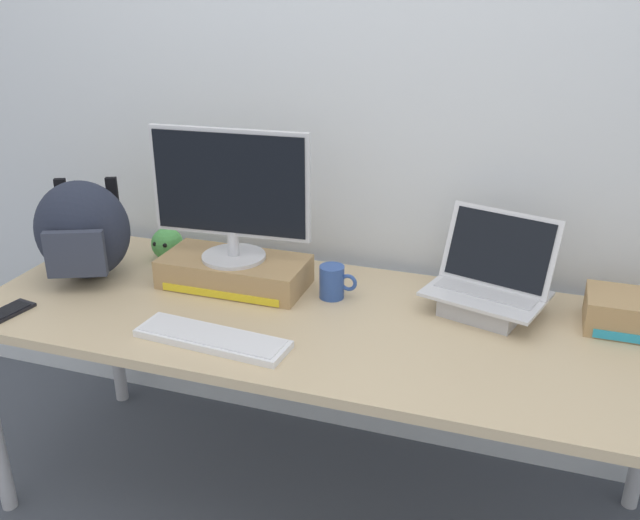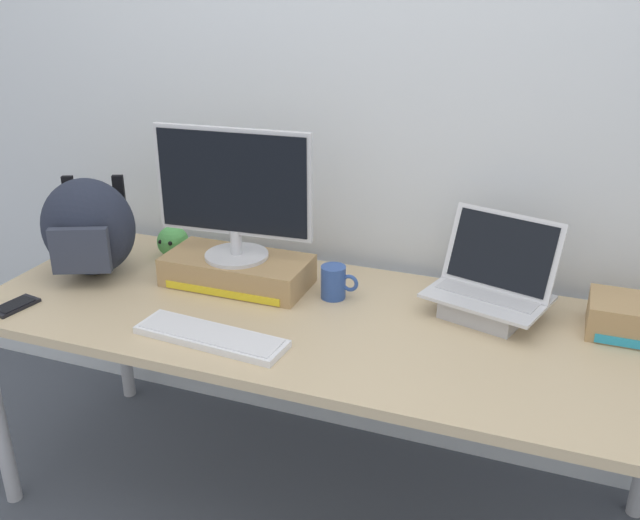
{
  "view_description": "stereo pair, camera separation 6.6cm",
  "coord_description": "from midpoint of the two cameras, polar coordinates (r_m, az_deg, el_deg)",
  "views": [
    {
      "loc": [
        0.58,
        -1.74,
        1.67
      ],
      "look_at": [
        0.0,
        0.0,
        0.9
      ],
      "focal_mm": 39.15,
      "sensor_mm": 36.0,
      "label": 1
    },
    {
      "loc": [
        0.64,
        -1.71,
        1.67
      ],
      "look_at": [
        0.0,
        0.0,
        0.9
      ],
      "focal_mm": 39.15,
      "sensor_mm": 36.0,
      "label": 2
    }
  ],
  "objects": [
    {
      "name": "ground_plane",
      "position": [
        2.48,
        0.81,
        -19.42
      ],
      "size": [
        20.0,
        20.0,
        0.0
      ],
      "primitive_type": "plane",
      "color": "#474C56"
    },
    {
      "name": "back_wall",
      "position": [
        2.33,
        5.24,
        13.7
      ],
      "size": [
        7.0,
        0.1,
        2.6
      ],
      "primitive_type": "cube",
      "color": "silver",
      "rests_on": "ground"
    },
    {
      "name": "desk",
      "position": [
        2.09,
        0.91,
        -6.03
      ],
      "size": [
        2.09,
        0.79,
        0.72
      ],
      "color": "tan",
      "rests_on": "ground"
    },
    {
      "name": "toner_box_yellow",
      "position": [
        2.26,
        -5.94,
        -0.86
      ],
      "size": [
        0.47,
        0.23,
        0.09
      ],
      "color": "#A88456",
      "rests_on": "desk"
    },
    {
      "name": "desktop_monitor",
      "position": [
        2.17,
        -6.23,
        5.48
      ],
      "size": [
        0.51,
        0.2,
        0.42
      ],
      "rotation": [
        0.0,
        0.0,
        0.07
      ],
      "color": "silver",
      "rests_on": "toner_box_yellow"
    },
    {
      "name": "open_laptop",
      "position": [
        2.12,
        14.53,
        -2.83
      ],
      "size": [
        0.39,
        0.32,
        0.29
      ],
      "rotation": [
        0.0,
        0.0,
        -0.28
      ],
      "color": "#ADADB2",
      "rests_on": "desk"
    },
    {
      "name": "external_keyboard",
      "position": [
        1.95,
        -7.95,
        -6.22
      ],
      "size": [
        0.45,
        0.16,
        0.02
      ],
      "rotation": [
        0.0,
        0.0,
        -0.08
      ],
      "color": "white",
      "rests_on": "desk"
    },
    {
      "name": "messenger_backpack",
      "position": [
        2.39,
        -17.66,
        2.52
      ],
      "size": [
        0.36,
        0.32,
        0.33
      ],
      "rotation": [
        0.0,
        0.0,
        0.41
      ],
      "color": "#232838",
      "rests_on": "desk"
    },
    {
      "name": "coffee_mug",
      "position": [
        2.16,
        2.05,
        -1.83
      ],
      "size": [
        0.12,
        0.08,
        0.1
      ],
      "color": "#2D4C93",
      "rests_on": "desk"
    },
    {
      "name": "cell_phone",
      "position": [
        2.29,
        -22.93,
        -3.48
      ],
      "size": [
        0.09,
        0.15,
        0.01
      ],
      "rotation": [
        0.0,
        0.0,
        -0.17
      ],
      "color": "black",
      "rests_on": "desk"
    },
    {
      "name": "plush_toy",
      "position": [
        2.51,
        -11.19,
        1.47
      ],
      "size": [
        0.11,
        0.11,
        0.11
      ],
      "color": "#56B256",
      "rests_on": "desk"
    }
  ]
}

